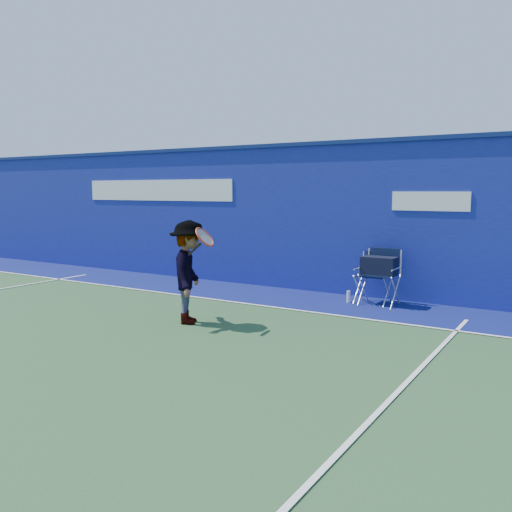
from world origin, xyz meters
The scene contains 8 objects.
ground centered at (0.00, 0.00, 0.00)m, with size 80.00×80.00×0.00m, color #2B4E29.
stadium_wall centered at (0.00, 5.20, 1.55)m, with size 24.00×0.50×3.08m.
out_of_bounds_strip centered at (0.00, 4.10, 0.00)m, with size 24.00×1.80×0.01m, color #0D1657.
court_lines centered at (0.00, 0.60, 0.01)m, with size 24.00×12.00×0.01m.
directors_chair_left centered at (2.87, 4.45, 0.43)m, with size 0.62×0.55×1.03m.
directors_chair_right centered at (2.73, 4.53, 0.30)m, with size 0.57×0.51×0.96m.
water_bottle centered at (2.33, 4.32, 0.11)m, with size 0.07×0.07×0.23m, color silver.
tennis_player centered at (0.77, 1.54, 0.82)m, with size 1.09×1.22×1.63m.
Camera 1 is at (6.09, -5.09, 2.10)m, focal length 38.00 mm.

